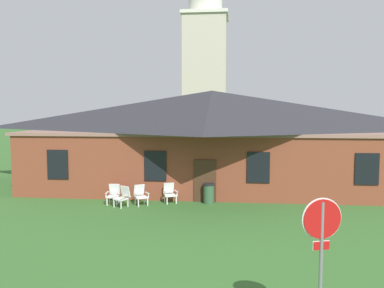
# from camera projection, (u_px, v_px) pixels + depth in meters

# --- Properties ---
(brick_building) EXTENTS (20.99, 10.40, 5.69)m
(brick_building) POSITION_uv_depth(u_px,v_px,m) (212.00, 136.00, 24.30)
(brick_building) COLOR brown
(brick_building) RESTS_ON ground
(dome_tower) EXTENTS (5.18, 5.18, 21.03)m
(dome_tower) POSITION_uv_depth(u_px,v_px,m) (205.00, 65.00, 45.45)
(dome_tower) COLOR #BCB29E
(dome_tower) RESTS_ON ground
(stop_sign) EXTENTS (0.78, 0.26, 2.87)m
(stop_sign) POSITION_uv_depth(u_px,v_px,m) (322.00, 241.00, 7.55)
(stop_sign) COLOR slate
(stop_sign) RESTS_ON ground
(lawn_chair_by_porch) EXTENTS (0.66, 0.69, 0.96)m
(lawn_chair_by_porch) POSITION_uv_depth(u_px,v_px,m) (114.00, 194.00, 19.10)
(lawn_chair_by_porch) COLOR white
(lawn_chair_by_porch) RESTS_ON ground
(lawn_chair_near_door) EXTENTS (0.82, 0.86, 0.96)m
(lawn_chair_near_door) POSITION_uv_depth(u_px,v_px,m) (123.00, 196.00, 18.58)
(lawn_chair_near_door) COLOR silver
(lawn_chair_near_door) RESTS_ON ground
(lawn_chair_left_end) EXTENTS (0.84, 0.87, 0.96)m
(lawn_chair_left_end) POSITION_uv_depth(u_px,v_px,m) (140.00, 194.00, 18.95)
(lawn_chair_left_end) COLOR white
(lawn_chair_left_end) RESTS_ON ground
(lawn_chair_middle) EXTENTS (0.80, 0.84, 0.96)m
(lawn_chair_middle) POSITION_uv_depth(u_px,v_px,m) (170.00, 192.00, 19.41)
(lawn_chair_middle) COLOR white
(lawn_chair_middle) RESTS_ON ground
(trash_bin) EXTENTS (0.56, 0.56, 0.98)m
(trash_bin) POSITION_uv_depth(u_px,v_px,m) (209.00, 193.00, 19.24)
(trash_bin) COLOR #335638
(trash_bin) RESTS_ON ground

